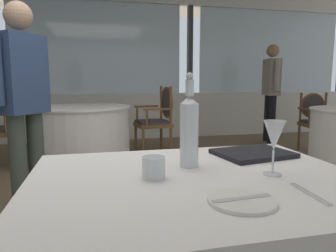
# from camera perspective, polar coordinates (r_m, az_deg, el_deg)

# --- Properties ---
(ground_plane) EXTENTS (14.02, 14.02, 0.00)m
(ground_plane) POSITION_cam_1_polar(r_m,az_deg,el_deg) (2.25, -10.60, -20.29)
(ground_plane) COLOR #756047
(window_wall_far) EXTENTS (10.78, 0.14, 2.71)m
(window_wall_far) POSITION_cam_1_polar(r_m,az_deg,el_deg) (5.77, -12.53, 8.17)
(window_wall_far) COLOR silver
(window_wall_far) RESTS_ON ground_plane
(side_plate) EXTENTS (0.19, 0.19, 0.01)m
(side_plate) POSITION_cam_1_polar(r_m,az_deg,el_deg) (0.88, 13.40, -13.16)
(side_plate) COLOR white
(side_plate) RESTS_ON foreground_table
(butter_knife) EXTENTS (0.17, 0.03, 0.00)m
(butter_knife) POSITION_cam_1_polar(r_m,az_deg,el_deg) (0.88, 13.41, -12.85)
(butter_knife) COLOR silver
(butter_knife) RESTS_ON foreground_table
(dinner_fork) EXTENTS (0.03, 0.18, 0.00)m
(dinner_fork) POSITION_cam_1_polar(r_m,az_deg,el_deg) (1.01, 24.56, -11.22)
(dinner_fork) COLOR silver
(dinner_fork) RESTS_ON foreground_table
(water_bottle) EXTENTS (0.07, 0.07, 0.36)m
(water_bottle) POSITION_cam_1_polar(r_m,az_deg,el_deg) (1.17, 3.92, -0.54)
(water_bottle) COLOR white
(water_bottle) RESTS_ON foreground_table
(wine_glass) EXTENTS (0.08, 0.08, 0.19)m
(wine_glass) POSITION_cam_1_polar(r_m,az_deg,el_deg) (1.13, 18.94, -1.91)
(wine_glass) COLOR white
(wine_glass) RESTS_ON foreground_table
(water_tumbler) EXTENTS (0.08, 0.08, 0.07)m
(water_tumbler) POSITION_cam_1_polar(r_m,az_deg,el_deg) (1.05, -2.67, -7.61)
(water_tumbler) COLOR white
(water_tumbler) RESTS_ON foreground_table
(menu_book) EXTENTS (0.35, 0.29, 0.02)m
(menu_book) POSITION_cam_1_polar(r_m,az_deg,el_deg) (1.42, 15.32, -4.87)
(menu_book) COLOR black
(menu_book) RESTS_ON foreground_table
(background_table_0) EXTENTS (1.33, 1.33, 0.75)m
(background_table_0) POSITION_cam_1_polar(r_m,az_deg,el_deg) (4.26, -15.79, -1.51)
(background_table_0) COLOR white
(background_table_0) RESTS_ON ground_plane
(dining_chair_0_1) EXTENTS (0.52, 0.58, 1.01)m
(dining_chair_0_1) POSITION_cam_1_polar(r_m,az_deg,el_deg) (4.45, -1.71, 2.00)
(dining_chair_0_1) COLOR brown
(dining_chair_0_1) RESTS_ON ground_plane
(dining_chair_2_0) EXTENTS (0.58, 0.53, 0.90)m
(dining_chair_2_0) POSITION_cam_1_polar(r_m,az_deg,el_deg) (5.23, 25.67, 1.45)
(dining_chair_2_0) COLOR brown
(dining_chair_2_0) RESTS_ON ground_plane
(diner_person_0) EXTENTS (0.25, 0.52, 1.70)m
(diner_person_0) POSITION_cam_1_polar(r_m,az_deg,el_deg) (5.73, 18.43, 6.79)
(diner_person_0) COLOR black
(diner_person_0) RESTS_ON ground_plane
(diner_person_1) EXTENTS (0.38, 0.44, 1.67)m
(diner_person_1) POSITION_cam_1_polar(r_m,az_deg,el_deg) (2.71, -25.04, 4.96)
(diner_person_1) COLOR #424C42
(diner_person_1) RESTS_ON ground_plane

